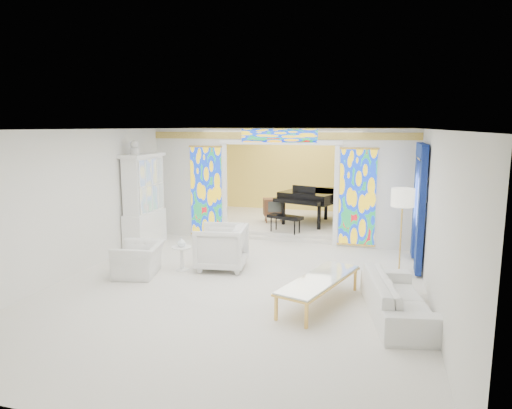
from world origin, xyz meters
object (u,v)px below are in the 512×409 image
(sofa, at_px, (398,298))
(coffee_table, at_px, (319,280))
(china_cabinet, at_px, (144,201))
(armchair_right, at_px, (221,247))
(tv_console, at_px, (274,207))
(armchair_left, at_px, (139,259))
(grand_piano, at_px, (319,196))

(sofa, height_order, coffee_table, sofa)
(china_cabinet, distance_m, coffee_table, 5.61)
(sofa, relative_size, coffee_table, 1.01)
(armchair_right, distance_m, tv_console, 4.26)
(armchair_left, xyz_separation_m, coffee_table, (3.82, -0.59, 0.10))
(armchair_left, distance_m, grand_piano, 6.22)
(armchair_right, distance_m, grand_piano, 4.81)
(coffee_table, bearing_deg, grand_piano, 97.95)
(tv_console, bearing_deg, sofa, -80.61)
(coffee_table, bearing_deg, sofa, -8.19)
(china_cabinet, height_order, tv_console, china_cabinet)
(china_cabinet, bearing_deg, tv_console, 48.12)
(armchair_right, bearing_deg, grand_piano, 154.18)
(coffee_table, distance_m, tv_console, 6.12)
(armchair_left, height_order, armchair_right, armchair_right)
(china_cabinet, distance_m, armchair_left, 2.51)
(armchair_left, relative_size, grand_piano, 0.33)
(china_cabinet, bearing_deg, sofa, -25.23)
(armchair_right, xyz_separation_m, grand_piano, (1.49, 4.54, 0.50))
(armchair_right, height_order, grand_piano, grand_piano)
(china_cabinet, height_order, coffee_table, china_cabinet)
(sofa, distance_m, tv_console, 6.86)
(armchair_left, relative_size, sofa, 0.46)
(coffee_table, xyz_separation_m, grand_piano, (-0.84, 6.01, 0.55))
(sofa, bearing_deg, grand_piano, 8.05)
(grand_piano, bearing_deg, armchair_left, -99.19)
(china_cabinet, relative_size, tv_console, 3.72)
(armchair_left, relative_size, armchair_right, 0.97)
(armchair_left, distance_m, coffee_table, 3.87)
(china_cabinet, distance_m, armchair_right, 2.91)
(china_cabinet, relative_size, sofa, 1.21)
(armchair_right, bearing_deg, tv_console, 170.18)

